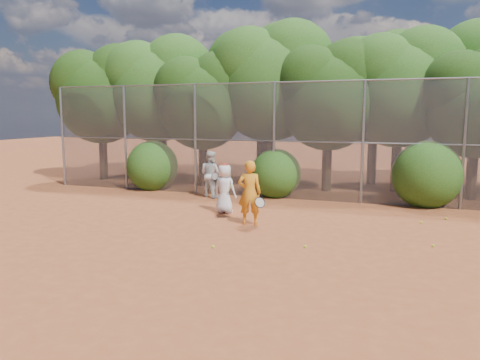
% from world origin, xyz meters
% --- Properties ---
extents(ground, '(80.00, 80.00, 0.00)m').
position_xyz_m(ground, '(0.00, 0.00, 0.00)').
color(ground, brown).
rests_on(ground, ground).
extents(fence_back, '(20.05, 0.09, 4.03)m').
position_xyz_m(fence_back, '(-0.12, 6.00, 2.05)').
color(fence_back, gray).
rests_on(fence_back, ground).
extents(tree_0, '(4.38, 3.81, 6.00)m').
position_xyz_m(tree_0, '(-9.44, 8.04, 3.93)').
color(tree_0, black).
rests_on(tree_0, ground).
extents(tree_1, '(4.64, 4.03, 6.35)m').
position_xyz_m(tree_1, '(-6.94, 8.54, 4.16)').
color(tree_1, black).
rests_on(tree_1, ground).
extents(tree_2, '(3.99, 3.47, 5.47)m').
position_xyz_m(tree_2, '(-4.45, 7.83, 3.58)').
color(tree_2, black).
rests_on(tree_2, ground).
extents(tree_3, '(4.89, 4.26, 6.70)m').
position_xyz_m(tree_3, '(-1.94, 8.84, 4.40)').
color(tree_3, black).
rests_on(tree_3, ground).
extents(tree_4, '(4.19, 3.64, 5.73)m').
position_xyz_m(tree_4, '(0.55, 8.24, 3.76)').
color(tree_4, black).
rests_on(tree_4, ground).
extents(tree_5, '(4.51, 3.92, 6.17)m').
position_xyz_m(tree_5, '(3.06, 9.04, 4.05)').
color(tree_5, black).
rests_on(tree_5, ground).
extents(tree_6, '(3.86, 3.36, 5.29)m').
position_xyz_m(tree_6, '(5.55, 8.03, 3.47)').
color(tree_6, black).
rests_on(tree_6, ground).
extents(tree_9, '(4.83, 4.20, 6.62)m').
position_xyz_m(tree_9, '(-7.94, 10.84, 4.34)').
color(tree_9, black).
rests_on(tree_9, ground).
extents(tree_10, '(5.15, 4.48, 7.06)m').
position_xyz_m(tree_10, '(-2.93, 11.05, 4.63)').
color(tree_10, black).
rests_on(tree_10, ground).
extents(tree_11, '(4.64, 4.03, 6.35)m').
position_xyz_m(tree_11, '(2.06, 10.64, 4.16)').
color(tree_11, black).
rests_on(tree_11, ground).
extents(bush_0, '(2.00, 2.00, 2.00)m').
position_xyz_m(bush_0, '(-6.00, 6.30, 1.00)').
color(bush_0, '#214912').
rests_on(bush_0, ground).
extents(bush_1, '(1.80, 1.80, 1.80)m').
position_xyz_m(bush_1, '(-1.00, 6.30, 0.90)').
color(bush_1, '#214912').
rests_on(bush_1, ground).
extents(bush_2, '(2.20, 2.20, 2.20)m').
position_xyz_m(bush_2, '(4.00, 6.30, 1.10)').
color(bush_2, '#214912').
rests_on(bush_2, ground).
extents(player_yellow, '(0.88, 0.65, 1.72)m').
position_xyz_m(player_yellow, '(-0.53, 1.94, 0.86)').
color(player_yellow, orange).
rests_on(player_yellow, ground).
extents(player_teen, '(0.79, 0.59, 1.49)m').
position_xyz_m(player_teen, '(-1.68, 3.06, 0.74)').
color(player_teen, silver).
rests_on(player_teen, ground).
extents(player_white, '(0.95, 0.84, 1.64)m').
position_xyz_m(player_white, '(-3.14, 5.40, 0.82)').
color(player_white, silver).
rests_on(player_white, ground).
extents(ball_0, '(0.07, 0.07, 0.07)m').
position_xyz_m(ball_0, '(3.82, 3.55, 0.03)').
color(ball_0, '#B3D526').
rests_on(ball_0, ground).
extents(ball_1, '(0.07, 0.07, 0.07)m').
position_xyz_m(ball_1, '(1.34, 0.21, 0.03)').
color(ball_1, '#B3D526').
rests_on(ball_1, ground).
extents(ball_2, '(0.07, 0.07, 0.07)m').
position_xyz_m(ball_2, '(4.00, 1.22, 0.03)').
color(ball_2, '#B3D526').
rests_on(ball_2, ground).
extents(ball_3, '(0.07, 0.07, 0.07)m').
position_xyz_m(ball_3, '(-0.57, -0.48, 0.03)').
color(ball_3, '#B3D526').
rests_on(ball_3, ground).
extents(ball_4, '(0.07, 0.07, 0.07)m').
position_xyz_m(ball_4, '(4.48, 4.30, 0.03)').
color(ball_4, '#B3D526').
rests_on(ball_4, ground).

